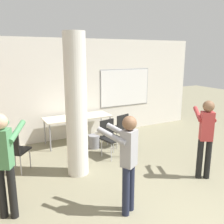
{
  "coord_description": "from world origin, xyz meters",
  "views": [
    {
      "loc": [
        -2.35,
        -1.66,
        2.42
      ],
      "look_at": [
        -0.07,
        2.68,
        1.24
      ],
      "focal_mm": 40.0,
      "sensor_mm": 36.0,
      "label": 1
    }
  ],
  "objects_px": {
    "person_playing_front": "(127,157)",
    "chair_table_front": "(110,136)",
    "chair_near_pillar": "(15,149)",
    "bottle_on_table": "(86,114)",
    "person_watching_back": "(4,158)",
    "chair_table_right": "(119,127)",
    "folding_table": "(78,118)",
    "person_playing_side": "(206,133)"
  },
  "relations": [
    {
      "from": "person_playing_front",
      "to": "chair_table_front",
      "type": "bearing_deg",
      "value": 69.36
    },
    {
      "from": "chair_near_pillar",
      "to": "person_playing_side",
      "type": "bearing_deg",
      "value": -30.77
    },
    {
      "from": "person_playing_side",
      "to": "chair_table_front",
      "type": "bearing_deg",
      "value": 122.49
    },
    {
      "from": "bottle_on_table",
      "to": "chair_table_front",
      "type": "bearing_deg",
      "value": -79.46
    },
    {
      "from": "chair_table_right",
      "to": "person_watching_back",
      "type": "distance_m",
      "value": 3.43
    },
    {
      "from": "chair_table_front",
      "to": "person_watching_back",
      "type": "height_order",
      "value": "person_watching_back"
    },
    {
      "from": "person_playing_side",
      "to": "bottle_on_table",
      "type": "bearing_deg",
      "value": 115.11
    },
    {
      "from": "bottle_on_table",
      "to": "person_playing_side",
      "type": "xyz_separation_m",
      "value": [
        1.33,
        -2.84,
        0.08
      ]
    },
    {
      "from": "person_playing_front",
      "to": "person_watching_back",
      "type": "relative_size",
      "value": 0.96
    },
    {
      "from": "bottle_on_table",
      "to": "chair_table_front",
      "type": "height_order",
      "value": "bottle_on_table"
    },
    {
      "from": "person_playing_side",
      "to": "chair_near_pillar",
      "type": "bearing_deg",
      "value": 149.23
    },
    {
      "from": "chair_near_pillar",
      "to": "chair_table_front",
      "type": "bearing_deg",
      "value": -4.14
    },
    {
      "from": "bottle_on_table",
      "to": "chair_near_pillar",
      "type": "relative_size",
      "value": 0.31
    },
    {
      "from": "bottle_on_table",
      "to": "chair_table_front",
      "type": "relative_size",
      "value": 0.31
    },
    {
      "from": "folding_table",
      "to": "person_playing_side",
      "type": "height_order",
      "value": "person_playing_side"
    },
    {
      "from": "person_watching_back",
      "to": "folding_table",
      "type": "bearing_deg",
      "value": 51.41
    },
    {
      "from": "folding_table",
      "to": "chair_near_pillar",
      "type": "xyz_separation_m",
      "value": [
        -1.75,
        -1.08,
        -0.18
      ]
    },
    {
      "from": "chair_table_front",
      "to": "chair_near_pillar",
      "type": "xyz_separation_m",
      "value": [
        -2.11,
        0.15,
        0.0
      ]
    },
    {
      "from": "folding_table",
      "to": "person_playing_side",
      "type": "xyz_separation_m",
      "value": [
        1.49,
        -3.01,
        0.23
      ]
    },
    {
      "from": "folding_table",
      "to": "bottle_on_table",
      "type": "relative_size",
      "value": 6.68
    },
    {
      "from": "person_watching_back",
      "to": "person_playing_side",
      "type": "bearing_deg",
      "value": -7.65
    },
    {
      "from": "bottle_on_table",
      "to": "person_watching_back",
      "type": "relative_size",
      "value": 0.17
    },
    {
      "from": "folding_table",
      "to": "person_playing_front",
      "type": "height_order",
      "value": "person_playing_front"
    },
    {
      "from": "bottle_on_table",
      "to": "person_watching_back",
      "type": "height_order",
      "value": "person_watching_back"
    },
    {
      "from": "chair_near_pillar",
      "to": "person_watching_back",
      "type": "height_order",
      "value": "person_watching_back"
    },
    {
      "from": "bottle_on_table",
      "to": "folding_table",
      "type": "bearing_deg",
      "value": 133.63
    },
    {
      "from": "person_watching_back",
      "to": "chair_table_right",
      "type": "bearing_deg",
      "value": 31.81
    },
    {
      "from": "person_playing_front",
      "to": "person_watching_back",
      "type": "bearing_deg",
      "value": 155.8
    },
    {
      "from": "chair_table_right",
      "to": "chair_table_front",
      "type": "relative_size",
      "value": 1.0
    },
    {
      "from": "chair_near_pillar",
      "to": "person_watching_back",
      "type": "xyz_separation_m",
      "value": [
        -0.27,
        -1.46,
        0.43
      ]
    },
    {
      "from": "person_playing_front",
      "to": "bottle_on_table",
      "type": "bearing_deg",
      "value": 79.57
    },
    {
      "from": "chair_table_right",
      "to": "chair_near_pillar",
      "type": "height_order",
      "value": "same"
    },
    {
      "from": "chair_near_pillar",
      "to": "person_playing_front",
      "type": "bearing_deg",
      "value": -58.39
    },
    {
      "from": "chair_table_right",
      "to": "person_playing_front",
      "type": "xyz_separation_m",
      "value": [
        -1.27,
        -2.52,
        0.4
      ]
    },
    {
      "from": "bottle_on_table",
      "to": "chair_table_front",
      "type": "distance_m",
      "value": 1.13
    },
    {
      "from": "bottle_on_table",
      "to": "person_playing_front",
      "type": "relative_size",
      "value": 0.17
    },
    {
      "from": "folding_table",
      "to": "chair_near_pillar",
      "type": "relative_size",
      "value": 2.06
    },
    {
      "from": "bottle_on_table",
      "to": "person_watching_back",
      "type": "distance_m",
      "value": 3.22
    },
    {
      "from": "chair_table_front",
      "to": "chair_table_right",
      "type": "bearing_deg",
      "value": 43.9
    },
    {
      "from": "person_playing_side",
      "to": "person_playing_front",
      "type": "height_order",
      "value": "person_playing_side"
    },
    {
      "from": "person_playing_front",
      "to": "chair_table_right",
      "type": "bearing_deg",
      "value": 63.21
    },
    {
      "from": "folding_table",
      "to": "bottle_on_table",
      "type": "xyz_separation_m",
      "value": [
        0.16,
        -0.17,
        0.15
      ]
    }
  ]
}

